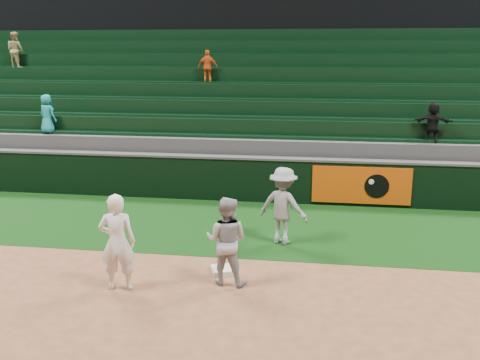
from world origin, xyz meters
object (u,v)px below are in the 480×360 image
(base_coach, at_px, (283,206))
(baserunner, at_px, (226,241))
(first_base, at_px, (223,270))
(first_baseman, at_px, (117,242))

(base_coach, bearing_deg, baserunner, 88.67)
(first_base, relative_size, first_baseman, 0.24)
(first_base, bearing_deg, base_coach, 60.32)
(first_baseman, relative_size, base_coach, 1.03)
(baserunner, height_order, base_coach, base_coach)
(first_baseman, height_order, baserunner, first_baseman)
(first_baseman, height_order, base_coach, first_baseman)
(first_baseman, xyz_separation_m, baserunner, (1.83, 0.52, -0.06))
(baserunner, distance_m, base_coach, 2.35)
(first_base, xyz_separation_m, base_coach, (1.00, 1.75, 0.80))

